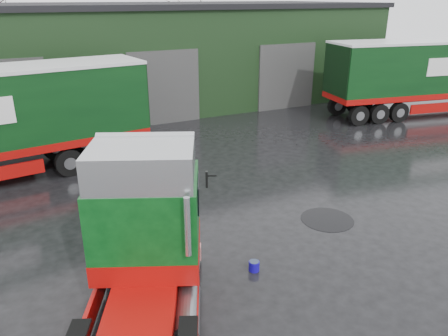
# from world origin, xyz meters

# --- Properties ---
(ground) EXTENTS (100.00, 100.00, 0.00)m
(ground) POSITION_xyz_m (0.00, 0.00, 0.00)
(ground) COLOR black
(warehouse) EXTENTS (32.40, 12.40, 6.30)m
(warehouse) POSITION_xyz_m (2.00, 20.00, 3.16)
(warehouse) COLOR black
(warehouse) RESTS_ON ground
(hero_tractor) EXTENTS (4.88, 6.69, 3.83)m
(hero_tractor) POSITION_xyz_m (-4.02, -1.83, 1.91)
(hero_tractor) COLOR #094215
(hero_tractor) RESTS_ON ground
(lorry_right) EXTENTS (16.99, 5.82, 4.40)m
(lorry_right) POSITION_xyz_m (17.00, 9.00, 2.20)
(lorry_right) COLOR silver
(lorry_right) RESTS_ON ground
(wash_bucket) EXTENTS (0.31, 0.31, 0.26)m
(wash_bucket) POSITION_xyz_m (-0.67, -0.64, 0.13)
(wash_bucket) COLOR #13079F
(wash_bucket) RESTS_ON ground
(tree_back_b) EXTENTS (4.40, 4.40, 7.50)m
(tree_back_b) POSITION_xyz_m (10.00, 30.00, 3.75)
(tree_back_b) COLOR black
(tree_back_b) RESTS_ON ground
(puddle_1) EXTENTS (1.69, 1.69, 0.01)m
(puddle_1) POSITION_xyz_m (2.84, 0.74, 0.00)
(puddle_1) COLOR black
(puddle_1) RESTS_ON ground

